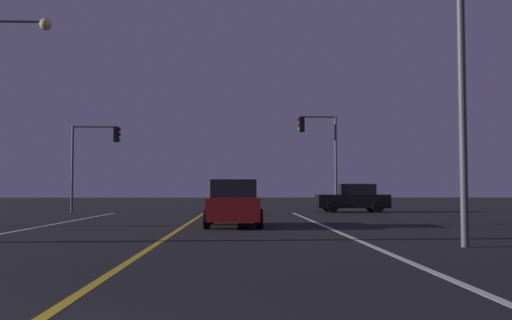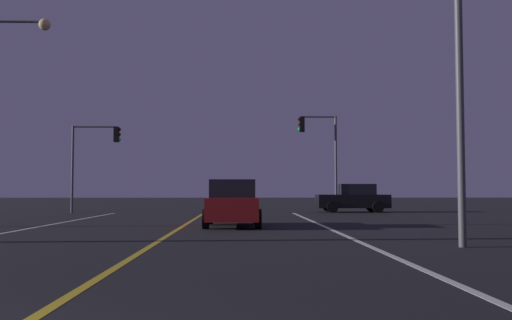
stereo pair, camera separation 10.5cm
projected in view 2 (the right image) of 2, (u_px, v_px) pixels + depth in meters
The scene contains 8 objects.
lane_edge_right at pixel (354, 239), 15.46m from camera, with size 0.16×35.90×0.01m, color silver.
lane_center_divider at pixel (161, 240), 15.33m from camera, with size 0.16×35.90×0.01m, color gold.
car_crossing_side at pixel (353, 199), 34.79m from camera, with size 4.30×2.02×1.70m.
car_lead_same_lane at pixel (233, 204), 21.03m from camera, with size 2.02×4.30×1.70m.
traffic_light_near_right at pixel (318, 142), 34.14m from camera, with size 2.33×0.36×5.73m.
traffic_light_near_left at pixel (96, 148), 33.79m from camera, with size 2.87×0.36×5.10m.
street_lamp_right_near at pixel (433, 47), 13.58m from camera, with size 2.56×0.44×7.27m.
street_lamp_left_mid at pixel (0, 92), 21.03m from camera, with size 2.48×0.44×7.67m.
Camera 2 is at (2.14, -3.53, 1.32)m, focal length 40.44 mm.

